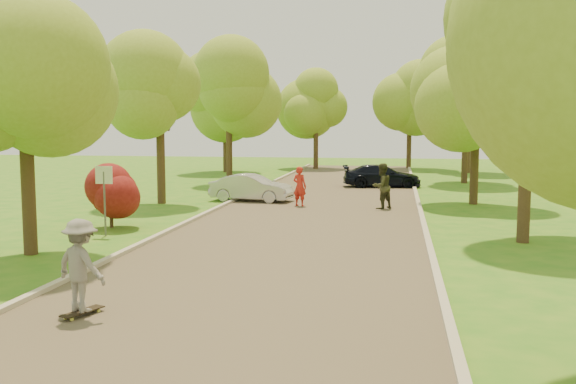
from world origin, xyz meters
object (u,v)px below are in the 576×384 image
Objects in this scene: dark_sedan at (382,176)px; person_olive at (382,186)px; street_sign at (104,186)px; skateboarder at (81,265)px; person_striped at (300,186)px; longboard at (82,312)px; silver_sedan at (251,188)px.

person_olive reaches higher than dark_sedan.
street_sign reaches higher than person_olive.
street_sign reaches higher than skateboarder.
person_striped is at bearing -74.25° from skateboarder.
street_sign is 1.29× the size of person_striped.
person_striped is (1.56, 15.95, 0.75)m from longboard.
person_striped reaches higher than silver_sedan.
person_olive reaches higher than skateboarder.
longboard is 0.86m from skateboarder.
person_olive is (4.98, 15.67, 0.84)m from longboard.
dark_sedan reaches higher than silver_sedan.
person_olive is at bearing 173.84° from dark_sedan.
longboard is at bearing 161.59° from dark_sedan.
street_sign is at bearing -1.56° from person_olive.
silver_sedan is (2.50, 9.39, -0.96)m from street_sign.
silver_sedan is at bearing 75.09° from street_sign.
skateboarder is at bearing 27.95° from person_olive.
skateboarder reaches higher than person_striped.
street_sign reaches higher than dark_sedan.
street_sign is 2.44× the size of longboard.
street_sign is 1.16× the size of person_olive.
longboard is at bearing 27.95° from person_olive.
person_olive is at bearing -86.28° from skateboarder.
silver_sedan is 0.87× the size of dark_sedan.
person_striped is 3.43m from person_olive.
person_striped is (2.40, -1.39, 0.24)m from silver_sedan.
silver_sedan is 17.37m from longboard.
dark_sedan is at bearing -86.77° from person_striped.
skateboarder is (3.34, -7.95, -0.61)m from street_sign.
skateboarder is at bearing -102.36° from longboard.
dark_sedan reaches higher than longboard.
longboard is at bearing -67.20° from street_sign.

